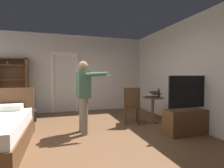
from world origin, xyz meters
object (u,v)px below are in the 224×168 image
Objects in this scene: side_table at (153,105)px; wooden_chair at (132,104)px; laptop at (153,95)px; suitcase_dark at (26,116)px; bottle_on_table at (159,93)px; bookshelf at (11,85)px; suitcase_small at (24,112)px; tv_flatscreen at (191,117)px; person_blue_shirt at (84,91)px.

wooden_chair is (-0.67, -0.05, 0.08)m from side_table.
laptop is 0.82× the size of suitcase_dark.
side_table is at bearing 4.57° from wooden_chair.
bottle_on_table reaches higher than suitcase_dark.
suitcase_small is (0.45, -0.52, -0.79)m from bookshelf.
tv_flatscreen is 1.31× the size of wooden_chair.
bookshelf reaches higher than person_blue_shirt.
person_blue_shirt is (-1.99, -0.39, 0.48)m from side_table.
side_table is at bearing 150.26° from bottle_on_table.
bookshelf is 3.09m from person_blue_shirt.
person_blue_shirt reaches higher than suitcase_small.
bottle_on_table is 2.15m from person_blue_shirt.
bookshelf is at bearing 153.53° from bottle_on_table.
bookshelf is 4.47m from side_table.
side_table reaches higher than suitcase_dark.
person_blue_shirt is at bearing -57.69° from suitcase_dark.
person_blue_shirt is at bearing -49.91° from bookshelf.
bookshelf is at bearing 130.09° from person_blue_shirt.
bookshelf is 3.76× the size of suitcase_dark.
tv_flatscreen is at bearing -17.99° from person_blue_shirt.
side_table is at bearing 11.19° from person_blue_shirt.
laptop reaches higher than suitcase_dark.
side_table is at bearing -17.46° from suitcase_small.
laptop is at bearing 1.07° from wooden_chair.
wooden_chair reaches higher than bottle_on_table.
laptop is 0.41× the size of wooden_chair.
bookshelf is 4.45m from laptop.
bottle_on_table is at bearing -17.76° from suitcase_small.
suitcase_dark is at bearing 133.94° from person_blue_shirt.
tv_flatscreen is 3.20× the size of laptop.
side_table is 2.76× the size of bottle_on_table.
wooden_chair is (3.31, -2.02, -0.46)m from bookshelf.
tv_flatscreen is 4.35m from suitcase_dark.
bottle_on_table is 3.79m from suitcase_dark.
tv_flatscreen reaches higher than suitcase_small.
suitcase_small is at bearing 129.76° from person_blue_shirt.
side_table is 0.43× the size of person_blue_shirt.
person_blue_shirt is (-2.13, -0.31, 0.14)m from bottle_on_table.
person_blue_shirt is (-1.32, -0.34, 0.40)m from wooden_chair.
laptop is 0.90× the size of suitcase_small.
suitcase_small is (-3.84, 2.60, -0.16)m from tv_flatscreen.
wooden_chair is at bearing -22.86° from suitcase_small.
wooden_chair is 2.00× the size of suitcase_dark.
bottle_on_table is 4.02m from suitcase_small.
person_blue_shirt is (-1.97, -0.35, 0.19)m from laptop.
suitcase_dark is (-2.74, 1.14, -0.39)m from wooden_chair.
suitcase_dark is 0.39m from suitcase_small.
suitcase_small is at bearing 156.91° from laptop.
bookshelf is at bearing 148.56° from wooden_chair.
bookshelf is at bearing 153.65° from side_table.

